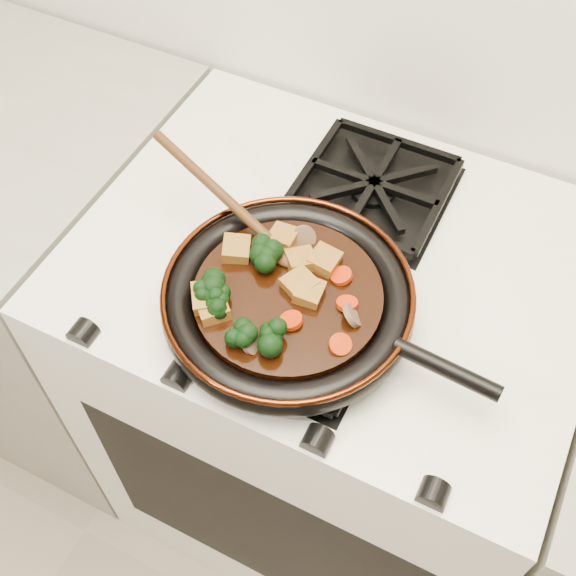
% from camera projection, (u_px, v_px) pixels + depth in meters
% --- Properties ---
extents(stove, '(0.76, 0.60, 0.90)m').
position_uv_depth(stove, '(324.00, 397.00, 1.43)').
color(stove, white).
rests_on(stove, ground).
extents(burner_grate_front, '(0.23, 0.23, 0.03)m').
position_uv_depth(burner_grate_front, '(294.00, 321.00, 0.98)').
color(burner_grate_front, black).
rests_on(burner_grate_front, stove).
extents(burner_grate_back, '(0.23, 0.23, 0.03)m').
position_uv_depth(burner_grate_back, '(374.00, 187.00, 1.12)').
color(burner_grate_back, black).
rests_on(burner_grate_back, stove).
extents(skillet, '(0.47, 0.34, 0.05)m').
position_uv_depth(skillet, '(289.00, 300.00, 0.96)').
color(skillet, black).
rests_on(skillet, burner_grate_front).
extents(braising_sauce, '(0.25, 0.25, 0.02)m').
position_uv_depth(braising_sauce, '(288.00, 297.00, 0.96)').
color(braising_sauce, black).
rests_on(braising_sauce, skillet).
extents(tofu_cube_0, '(0.04, 0.04, 0.03)m').
position_uv_depth(tofu_cube_0, '(309.00, 293.00, 0.94)').
color(tofu_cube_0, '#936222').
rests_on(tofu_cube_0, braising_sauce).
extents(tofu_cube_1, '(0.05, 0.05, 0.03)m').
position_uv_depth(tofu_cube_1, '(301.00, 261.00, 0.97)').
color(tofu_cube_1, '#936222').
rests_on(tofu_cube_1, braising_sauce).
extents(tofu_cube_2, '(0.05, 0.05, 0.02)m').
position_uv_depth(tofu_cube_2, '(300.00, 285.00, 0.95)').
color(tofu_cube_2, '#936222').
rests_on(tofu_cube_2, braising_sauce).
extents(tofu_cube_3, '(0.06, 0.06, 0.03)m').
position_uv_depth(tofu_cube_3, '(208.00, 298.00, 0.93)').
color(tofu_cube_3, '#936222').
rests_on(tofu_cube_3, braising_sauce).
extents(tofu_cube_4, '(0.04, 0.04, 0.03)m').
position_uv_depth(tofu_cube_4, '(324.00, 261.00, 0.97)').
color(tofu_cube_4, '#936222').
rests_on(tofu_cube_4, braising_sauce).
extents(tofu_cube_5, '(0.04, 0.04, 0.03)m').
position_uv_depth(tofu_cube_5, '(283.00, 238.00, 0.99)').
color(tofu_cube_5, '#936222').
rests_on(tofu_cube_5, braising_sauce).
extents(tofu_cube_6, '(0.05, 0.05, 0.02)m').
position_uv_depth(tofu_cube_6, '(214.00, 310.00, 0.92)').
color(tofu_cube_6, '#936222').
rests_on(tofu_cube_6, braising_sauce).
extents(tofu_cube_7, '(0.05, 0.05, 0.03)m').
position_uv_depth(tofu_cube_7, '(236.00, 250.00, 0.98)').
color(tofu_cube_7, '#936222').
rests_on(tofu_cube_7, braising_sauce).
extents(broccoli_floret_0, '(0.07, 0.07, 0.06)m').
position_uv_depth(broccoli_floret_0, '(215.00, 290.00, 0.94)').
color(broccoli_floret_0, black).
rests_on(broccoli_floret_0, braising_sauce).
extents(broccoli_floret_1, '(0.09, 0.09, 0.07)m').
position_uv_depth(broccoli_floret_1, '(264.00, 256.00, 0.97)').
color(broccoli_floret_1, black).
rests_on(broccoli_floret_1, braising_sauce).
extents(broccoli_floret_2, '(0.09, 0.09, 0.06)m').
position_uv_depth(broccoli_floret_2, '(213.00, 297.00, 0.93)').
color(broccoli_floret_2, black).
rests_on(broccoli_floret_2, braising_sauce).
extents(broccoli_floret_3, '(0.06, 0.06, 0.06)m').
position_uv_depth(broccoli_floret_3, '(216.00, 307.00, 0.92)').
color(broccoli_floret_3, black).
rests_on(broccoli_floret_3, braising_sauce).
extents(broccoli_floret_4, '(0.07, 0.07, 0.06)m').
position_uv_depth(broccoli_floret_4, '(238.00, 335.00, 0.90)').
color(broccoli_floret_4, black).
rests_on(broccoli_floret_4, braising_sauce).
extents(broccoli_floret_5, '(0.08, 0.08, 0.07)m').
position_uv_depth(broccoli_floret_5, '(270.00, 338.00, 0.89)').
color(broccoli_floret_5, black).
rests_on(broccoli_floret_5, braising_sauce).
extents(carrot_coin_0, '(0.03, 0.03, 0.02)m').
position_uv_depth(carrot_coin_0, '(291.00, 321.00, 0.92)').
color(carrot_coin_0, '#BD2905').
rests_on(carrot_coin_0, braising_sauce).
extents(carrot_coin_1, '(0.03, 0.03, 0.02)m').
position_uv_depth(carrot_coin_1, '(340.00, 344.00, 0.90)').
color(carrot_coin_1, '#BD2905').
rests_on(carrot_coin_1, braising_sauce).
extents(carrot_coin_2, '(0.03, 0.03, 0.02)m').
position_uv_depth(carrot_coin_2, '(347.00, 304.00, 0.93)').
color(carrot_coin_2, '#BD2905').
rests_on(carrot_coin_2, braising_sauce).
extents(carrot_coin_3, '(0.03, 0.03, 0.02)m').
position_uv_depth(carrot_coin_3, '(341.00, 276.00, 0.96)').
color(carrot_coin_3, '#BD2905').
rests_on(carrot_coin_3, braising_sauce).
extents(mushroom_slice_0, '(0.04, 0.04, 0.03)m').
position_uv_depth(mushroom_slice_0, '(352.00, 316.00, 0.92)').
color(mushroom_slice_0, brown).
rests_on(mushroom_slice_0, braising_sauce).
extents(mushroom_slice_1, '(0.03, 0.03, 0.03)m').
position_uv_depth(mushroom_slice_1, '(253.00, 342.00, 0.90)').
color(mushroom_slice_1, brown).
rests_on(mushroom_slice_1, braising_sauce).
extents(mushroom_slice_2, '(0.04, 0.04, 0.02)m').
position_uv_depth(mushroom_slice_2, '(283.00, 236.00, 1.00)').
color(mushroom_slice_2, brown).
rests_on(mushroom_slice_2, braising_sauce).
extents(mushroom_slice_3, '(0.04, 0.04, 0.03)m').
position_uv_depth(mushroom_slice_3, '(304.00, 238.00, 1.00)').
color(mushroom_slice_3, brown).
rests_on(mushroom_slice_3, braising_sauce).
extents(wooden_spoon, '(0.16, 0.07, 0.26)m').
position_uv_depth(wooden_spoon, '(246.00, 217.00, 1.00)').
color(wooden_spoon, '#42250E').
rests_on(wooden_spoon, braising_sauce).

